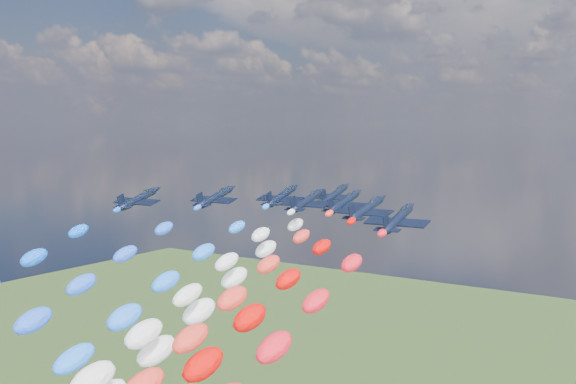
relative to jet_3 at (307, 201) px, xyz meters
The scene contains 8 objects.
jet_0 32.54m from the jet_3, 153.16° to the right, with size 9.72×13.03×2.87m, color black, non-canonical shape.
jet_1 19.18m from the jet_3, 168.07° to the right, with size 9.72×13.03×2.87m, color black, non-canonical shape.
jet_2 10.03m from the jet_3, 152.17° to the left, with size 9.72×13.03×2.87m, color black, non-canonical shape.
jet_3 is the anchor object (origin of this frame).
jet_4 13.53m from the jet_3, 97.23° to the left, with size 9.72×13.03×2.87m, color black, non-canonical shape.
jet_5 7.10m from the jet_3, 16.04° to the left, with size 9.72×13.03×2.87m, color black, non-canonical shape.
jet_6 15.94m from the jet_3, 18.56° to the right, with size 9.72×13.03×2.87m, color black, non-canonical shape.
jet_7 28.59m from the jet_3, 29.01° to the right, with size 9.72×13.03×2.87m, color black, non-canonical shape.
Camera 1 is at (71.61, -103.98, 118.19)m, focal length 44.59 mm.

